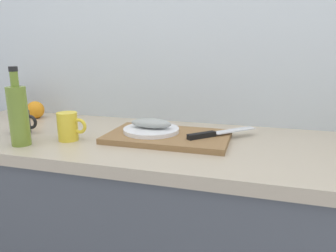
{
  "coord_description": "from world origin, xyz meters",
  "views": [
    {
      "loc": [
        0.31,
        -1.04,
        1.22
      ],
      "look_at": [
        0.01,
        0.01,
        0.95
      ],
      "focal_mm": 33.17,
      "sensor_mm": 36.0,
      "label": 1
    }
  ],
  "objects": [
    {
      "name": "fish_fillet",
      "position": [
        -0.06,
        0.02,
        0.95
      ],
      "size": [
        0.16,
        0.07,
        0.04
      ],
      "primitive_type": "ellipsoid",
      "color": "#999E99",
      "rests_on": "white_plate"
    },
    {
      "name": "back_wall",
      "position": [
        0.0,
        0.33,
        1.25
      ],
      "size": [
        3.2,
        0.05,
        2.5
      ],
      "primitive_type": "cube",
      "color": "silver",
      "rests_on": "ground_plane"
    },
    {
      "name": "cutting_board",
      "position": [
        0.01,
        0.01,
        0.91
      ],
      "size": [
        0.44,
        0.26,
        0.02
      ],
      "primitive_type": "cube",
      "color": "olive",
      "rests_on": "kitchen_counter"
    },
    {
      "name": "chef_knife",
      "position": [
        0.17,
        0.03,
        0.93
      ],
      "size": [
        0.23,
        0.22,
        0.02
      ],
      "rotation": [
        0.0,
        0.0,
        0.78
      ],
      "color": "silver",
      "rests_on": "cutting_board"
    },
    {
      "name": "orange_0",
      "position": [
        -0.7,
        0.17,
        0.94
      ],
      "size": [
        0.08,
        0.08,
        0.08
      ],
      "primitive_type": "sphere",
      "color": "orange",
      "rests_on": "kitchen_counter"
    },
    {
      "name": "kitchen_counter",
      "position": [
        0.0,
        0.0,
        0.45
      ],
      "size": [
        2.0,
        0.6,
        0.9
      ],
      "color": "#4C5159",
      "rests_on": "ground_plane"
    },
    {
      "name": "olive_oil_bottle",
      "position": [
        -0.46,
        -0.2,
        1.01
      ],
      "size": [
        0.06,
        0.06,
        0.27
      ],
      "color": "olive",
      "rests_on": "kitchen_counter"
    },
    {
      "name": "coffee_mug_1",
      "position": [
        -0.57,
        -0.07,
        0.94
      ],
      "size": [
        0.11,
        0.07,
        0.09
      ],
      "color": "black",
      "rests_on": "kitchen_counter"
    },
    {
      "name": "coffee_mug_0",
      "position": [
        -0.33,
        -0.11,
        0.95
      ],
      "size": [
        0.11,
        0.07,
        0.1
      ],
      "color": "yellow",
      "rests_on": "kitchen_counter"
    },
    {
      "name": "white_plate",
      "position": [
        -0.06,
        0.02,
        0.93
      ],
      "size": [
        0.21,
        0.21,
        0.01
      ],
      "primitive_type": "cylinder",
      "color": "white",
      "rests_on": "cutting_board"
    },
    {
      "name": "pepper_mill",
      "position": [
        -0.82,
        0.2,
        0.97
      ],
      "size": [
        0.05,
        0.05,
        0.15
      ],
      "primitive_type": "cylinder",
      "color": "brown",
      "rests_on": "kitchen_counter"
    }
  ]
}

